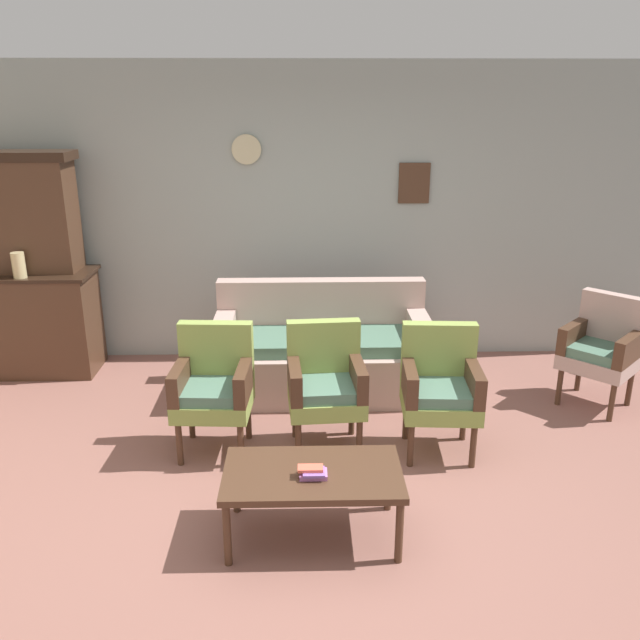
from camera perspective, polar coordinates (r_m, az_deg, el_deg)
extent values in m
plane|color=#84564C|center=(4.17, 0.20, -16.32)|extent=(7.68, 7.68, 0.00)
cube|color=#939E99|center=(6.12, -0.48, 9.02)|extent=(6.40, 0.06, 2.70)
cube|color=#472D1E|center=(6.12, 8.16, 11.66)|extent=(0.28, 0.02, 0.36)
cylinder|color=beige|center=(6.02, -6.39, 14.49)|extent=(0.26, 0.03, 0.26)
cube|color=#472D1E|center=(6.46, -23.60, -0.31)|extent=(1.10, 0.52, 0.90)
cube|color=black|center=(6.34, -24.15, 3.66)|extent=(1.16, 0.55, 0.03)
cube|color=#472D1E|center=(6.31, -24.48, 8.14)|extent=(0.90, 0.36, 0.95)
cube|color=black|center=(6.25, -25.13, 12.76)|extent=(0.99, 0.38, 0.08)
cylinder|color=#C9B782|center=(6.13, -24.66, 4.34)|extent=(0.11, 0.11, 0.22)
cube|color=tan|center=(5.58, 0.18, -4.21)|extent=(1.79, 0.80, 0.42)
cube|color=tan|center=(5.73, 0.09, 1.19)|extent=(1.79, 0.16, 0.48)
cube|color=tan|center=(5.54, 8.63, -0.94)|extent=(0.16, 0.80, 0.24)
cube|color=tan|center=(5.50, -8.33, -1.09)|extent=(0.16, 0.80, 0.24)
cube|color=#4C705B|center=(5.49, 5.60, -1.81)|extent=(0.47, 0.56, 0.10)
cube|color=#4C705B|center=(5.45, 0.20, -1.86)|extent=(0.47, 0.56, 0.10)
cube|color=#4C705B|center=(5.46, -5.23, -1.91)|extent=(0.47, 0.56, 0.10)
cube|color=#849947|center=(4.66, -9.22, -7.06)|extent=(0.55, 0.51, 0.12)
cube|color=#4C705B|center=(4.61, -9.32, -6.17)|extent=(0.46, 0.43, 0.10)
cube|color=#849947|center=(4.73, -8.96, -2.84)|extent=(0.52, 0.13, 0.46)
cube|color=#472D1E|center=(4.56, -6.60, -5.22)|extent=(0.11, 0.48, 0.22)
cube|color=#472D1E|center=(4.64, -12.01, -5.08)|extent=(0.11, 0.48, 0.22)
cylinder|color=#472D1E|center=(4.57, -6.87, -10.67)|extent=(0.04, 0.04, 0.32)
cylinder|color=#472D1E|center=(4.64, -12.09, -10.44)|extent=(0.04, 0.04, 0.32)
cylinder|color=#472D1E|center=(4.90, -6.23, -8.48)|extent=(0.04, 0.04, 0.32)
cylinder|color=#472D1E|center=(4.97, -11.09, -8.31)|extent=(0.04, 0.04, 0.32)
cube|color=#849947|center=(4.64, 0.54, -6.95)|extent=(0.55, 0.52, 0.12)
cube|color=#4C705B|center=(4.58, 0.57, -6.04)|extent=(0.47, 0.44, 0.10)
cube|color=#849947|center=(4.70, 0.30, -2.71)|extent=(0.53, 0.14, 0.46)
cube|color=#472D1E|center=(4.59, 3.29, -4.91)|extent=(0.11, 0.48, 0.22)
cube|color=#472D1E|center=(4.55, -2.22, -5.13)|extent=(0.11, 0.48, 0.22)
cylinder|color=#472D1E|center=(4.60, 3.43, -10.32)|extent=(0.04, 0.04, 0.32)
cylinder|color=#472D1E|center=(4.56, -1.88, -10.58)|extent=(0.04, 0.04, 0.32)
cylinder|color=#472D1E|center=(4.93, 2.75, -8.18)|extent=(0.04, 0.04, 0.32)
cylinder|color=#472D1E|center=(4.89, -2.18, -8.40)|extent=(0.04, 0.04, 0.32)
cube|color=#849947|center=(4.66, 10.36, -7.13)|extent=(0.55, 0.51, 0.12)
cube|color=#4C705B|center=(4.61, 10.46, -6.24)|extent=(0.47, 0.43, 0.10)
cube|color=#849947|center=(4.73, 10.24, -2.91)|extent=(0.53, 0.13, 0.46)
cube|color=#472D1E|center=(4.63, 13.19, -5.22)|extent=(0.11, 0.48, 0.22)
cube|color=#472D1E|center=(4.57, 7.74, -5.23)|extent=(0.11, 0.48, 0.22)
cylinder|color=#472D1E|center=(4.64, 13.13, -10.58)|extent=(0.04, 0.04, 0.32)
cylinder|color=#472D1E|center=(4.57, 7.87, -10.67)|extent=(0.04, 0.04, 0.32)
cylinder|color=#472D1E|center=(4.96, 12.34, -8.43)|extent=(0.04, 0.04, 0.32)
cylinder|color=#472D1E|center=(4.91, 7.45, -8.48)|extent=(0.04, 0.04, 0.32)
cube|color=tan|center=(5.73, 22.97, -3.35)|extent=(0.71, 0.71, 0.12)
cube|color=#4C705B|center=(5.68, 23.02, -2.57)|extent=(0.60, 0.60, 0.10)
cube|color=tan|center=(5.81, 24.06, -0.13)|extent=(0.44, 0.44, 0.46)
cube|color=#472D1E|center=(5.61, 25.27, -2.28)|extent=(0.39, 0.40, 0.22)
cube|color=#472D1E|center=(5.74, 21.16, -1.25)|extent=(0.39, 0.40, 0.22)
cylinder|color=#472D1E|center=(5.58, 23.97, -6.52)|extent=(0.04, 0.04, 0.32)
cylinder|color=#472D1E|center=(5.71, 20.04, -5.43)|extent=(0.04, 0.04, 0.32)
cylinder|color=#472D1E|center=(5.92, 25.26, -5.28)|extent=(0.04, 0.04, 0.32)
cylinder|color=#472D1E|center=(6.04, 21.52, -4.28)|extent=(0.04, 0.04, 0.32)
cube|color=#472D1E|center=(3.77, -0.64, -13.24)|extent=(1.00, 0.56, 0.04)
cylinder|color=#472D1E|center=(4.10, -7.31, -13.91)|extent=(0.04, 0.04, 0.38)
cylinder|color=#472D1E|center=(4.11, 5.94, -13.78)|extent=(0.04, 0.04, 0.38)
cylinder|color=#472D1E|center=(3.71, -8.05, -17.93)|extent=(0.04, 0.04, 0.38)
cylinder|color=#472D1E|center=(3.72, 6.89, -17.76)|extent=(0.04, 0.04, 0.38)
cube|color=#B56DB1|center=(3.70, -0.58, -13.23)|extent=(0.15, 0.10, 0.03)
cube|color=#875BAD|center=(3.68, -0.54, -13.05)|extent=(0.12, 0.10, 0.02)
cube|color=#E55C46|center=(3.68, -0.84, -12.73)|extent=(0.14, 0.07, 0.02)
cylinder|color=#775B58|center=(6.63, 25.09, -1.45)|extent=(0.23, 0.23, 0.60)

